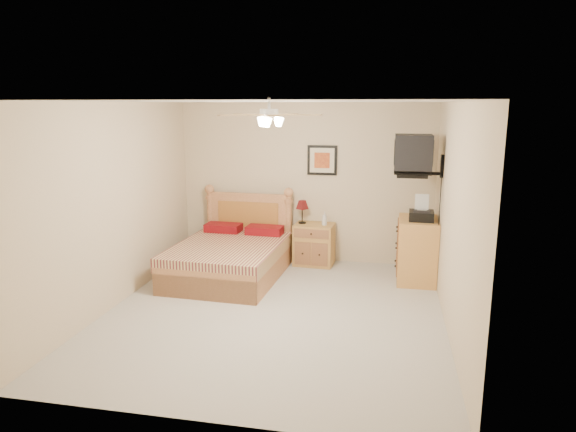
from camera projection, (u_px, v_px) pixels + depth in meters
name	position (u px, v px, depth m)	size (l,w,h in m)	color
floor	(274.00, 312.00, 6.22)	(4.50, 4.50, 0.00)	#AAA399
ceiling	(273.00, 101.00, 5.69)	(4.00, 4.50, 0.04)	white
wall_back	(305.00, 183.00, 8.11)	(4.00, 0.04, 2.50)	beige
wall_front	(207.00, 273.00, 3.79)	(4.00, 0.04, 2.50)	beige
wall_left	(116.00, 205.00, 6.33)	(0.04, 4.50, 2.50)	beige
wall_right	(453.00, 219.00, 5.57)	(0.04, 4.50, 2.50)	beige
bed	(228.00, 237.00, 7.34)	(1.42, 1.87, 1.21)	#A2663F
nightstand	(314.00, 244.00, 8.03)	(0.60, 0.45, 0.65)	#BD8845
table_lamp	(302.00, 212.00, 7.99)	(0.20, 0.20, 0.37)	#571012
lotion_bottle	(325.00, 218.00, 7.88)	(0.08, 0.08, 0.21)	silver
framed_picture	(322.00, 160.00, 7.96)	(0.46, 0.04, 0.46)	black
dresser	(417.00, 250.00, 7.26)	(0.53, 0.76, 0.90)	#C69143
fax_machine	(422.00, 208.00, 7.03)	(0.33, 0.35, 0.35)	black
magazine_lower	(413.00, 213.00, 7.47)	(0.21, 0.29, 0.03)	beige
magazine_upper	(413.00, 211.00, 7.50)	(0.18, 0.25, 0.02)	gray
wall_tv	(425.00, 155.00, 6.79)	(0.56, 0.46, 0.58)	black
ceiling_fan	(269.00, 115.00, 5.52)	(1.14, 1.14, 0.28)	white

